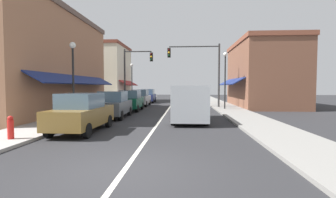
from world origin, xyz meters
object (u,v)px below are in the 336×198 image
at_px(parked_car_second_left, 114,105).
at_px(van_in_lane, 189,102).
at_px(traffic_signal_mast_arm, 202,65).
at_px(parked_car_far_left, 140,98).
at_px(street_lamp_right_mid, 225,72).
at_px(parked_car_nearest_left, 82,113).
at_px(fire_hydrant, 11,127).
at_px(traffic_signal_left_corner, 134,69).
at_px(parked_car_third_left, 130,101).
at_px(street_lamp_left_far, 132,77).
at_px(street_lamp_left_near, 73,68).
at_px(parked_car_distant_left, 148,96).

height_order(parked_car_second_left, van_in_lane, van_in_lane).
xyz_separation_m(parked_car_second_left, traffic_signal_mast_arm, (6.35, 8.03, 3.33)).
relative_size(parked_car_far_left, street_lamp_right_mid, 0.81).
relative_size(parked_car_nearest_left, fire_hydrant, 4.73).
bearing_deg(street_lamp_right_mid, fire_hydrant, -127.04).
bearing_deg(traffic_signal_left_corner, van_in_lane, -62.62).
relative_size(parked_car_second_left, parked_car_third_left, 1.00).
bearing_deg(street_lamp_left_far, traffic_signal_left_corner, -75.17).
bearing_deg(traffic_signal_left_corner, street_lamp_right_mid, -21.76).
bearing_deg(fire_hydrant, parked_car_far_left, 84.11).
xyz_separation_m(parked_car_second_left, street_lamp_left_near, (-1.76, -2.06, 2.26)).
bearing_deg(street_lamp_left_near, traffic_signal_mast_arm, 51.19).
bearing_deg(parked_car_third_left, fire_hydrant, -100.01).
height_order(parked_car_nearest_left, street_lamp_left_near, street_lamp_left_near).
xyz_separation_m(parked_car_third_left, street_lamp_left_near, (-1.82, -6.89, 2.26)).
relative_size(parked_car_third_left, street_lamp_left_near, 0.89).
relative_size(parked_car_third_left, street_lamp_left_far, 0.85).
bearing_deg(van_in_lane, parked_car_second_left, 165.81).
height_order(parked_car_third_left, street_lamp_left_near, street_lamp_left_near).
distance_m(parked_car_distant_left, traffic_signal_left_corner, 6.71).
bearing_deg(street_lamp_left_far, parked_car_nearest_left, -84.85).
relative_size(parked_car_distant_left, street_lamp_left_near, 0.89).
relative_size(street_lamp_left_near, street_lamp_left_far, 0.95).
distance_m(van_in_lane, traffic_signal_left_corner, 12.50).
bearing_deg(parked_car_third_left, traffic_signal_mast_arm, 25.51).
relative_size(parked_car_second_left, street_lamp_right_mid, 0.82).
bearing_deg(street_lamp_left_near, fire_hydrant, -90.07).
distance_m(parked_car_third_left, fire_hydrant, 12.26).
distance_m(parked_car_nearest_left, street_lamp_left_near, 4.19).
xyz_separation_m(parked_car_third_left, parked_car_distant_left, (-0.09, 10.66, 0.00)).
xyz_separation_m(van_in_lane, fire_hydrant, (-6.74, -6.01, -0.60)).
distance_m(parked_car_far_left, street_lamp_left_near, 12.32).
bearing_deg(parked_car_far_left, street_lamp_right_mid, -25.78).
bearing_deg(parked_car_nearest_left, traffic_signal_mast_arm, 64.78).
height_order(traffic_signal_mast_arm, street_lamp_left_near, traffic_signal_mast_arm).
distance_m(parked_car_second_left, parked_car_distant_left, 15.50).
bearing_deg(fire_hydrant, street_lamp_right_mid, 52.96).
bearing_deg(street_lamp_right_mid, parked_car_second_left, -143.97).
bearing_deg(traffic_signal_mast_arm, van_in_lane, -98.42).
relative_size(parked_car_nearest_left, street_lamp_left_far, 0.85).
height_order(parked_car_second_left, parked_car_distant_left, same).
relative_size(parked_car_distant_left, street_lamp_right_mid, 0.81).
bearing_deg(fire_hydrant, street_lamp_left_far, 89.67).
bearing_deg(parked_car_distant_left, street_lamp_left_near, -96.59).
distance_m(parked_car_nearest_left, parked_car_second_left, 5.10).
bearing_deg(parked_car_distant_left, fire_hydrant, -95.32).
bearing_deg(parked_car_far_left, traffic_signal_mast_arm, -16.99).
bearing_deg(parked_car_nearest_left, fire_hydrant, -128.75).
relative_size(traffic_signal_mast_arm, street_lamp_left_far, 1.27).
relative_size(parked_car_nearest_left, traffic_signal_left_corner, 0.69).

